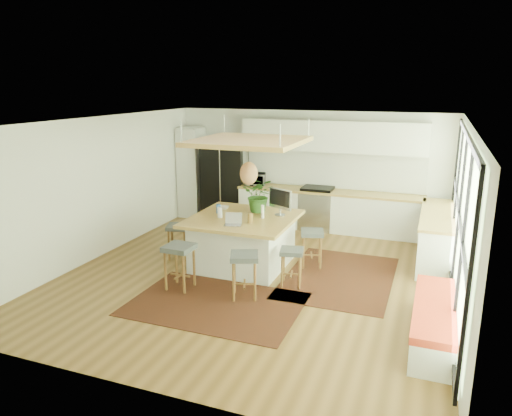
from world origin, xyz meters
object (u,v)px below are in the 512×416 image
at_px(stool_near_right, 244,276).
at_px(stool_right_back, 312,248).
at_px(stool_right_front, 292,265).
at_px(island, 243,241).
at_px(island_plant, 259,199).
at_px(stool_near_left, 180,268).
at_px(laptop, 233,219).
at_px(monitor, 280,202).
at_px(fridge, 222,182).
at_px(stool_left_side, 178,241).
at_px(microwave, 255,178).

height_order(stool_near_right, stool_right_back, stool_near_right).
bearing_deg(stool_right_front, stool_right_back, 84.26).
distance_m(island, island_plant, 0.87).
bearing_deg(stool_near_left, island_plant, 68.56).
relative_size(laptop, island_plant, 0.47).
bearing_deg(stool_near_left, laptop, 52.99).
height_order(stool_right_front, monitor, monitor).
bearing_deg(stool_right_back, stool_near_left, -135.39).
distance_m(island, stool_near_left, 1.47).
bearing_deg(stool_right_back, laptop, -140.99).
xyz_separation_m(fridge, stool_near_right, (2.24, -4.08, -0.57)).
xyz_separation_m(fridge, island_plant, (1.84, -2.32, 0.26)).
height_order(fridge, stool_near_right, fridge).
bearing_deg(island_plant, stool_near_right, -77.00).
distance_m(stool_right_back, island_plant, 1.35).
distance_m(stool_near_left, monitor, 2.24).
xyz_separation_m(stool_near_left, stool_right_front, (1.68, 0.78, 0.00)).
distance_m(stool_near_right, island_plant, 1.99).
relative_size(island, laptop, 5.98).
height_order(fridge, stool_right_back, fridge).
relative_size(island, stool_right_back, 2.68).
relative_size(fridge, stool_near_left, 2.64).
distance_m(stool_near_right, laptop, 1.14).
relative_size(stool_right_front, monitor, 1.16).
height_order(island, stool_left_side, island).
bearing_deg(stool_near_left, stool_right_front, 24.87).
height_order(island, monitor, monitor).
bearing_deg(laptop, stool_right_back, 24.91).
relative_size(stool_right_back, monitor, 1.26).
xyz_separation_m(stool_right_front, stool_right_back, (0.10, 0.98, 0.00)).
distance_m(stool_near_right, microwave, 4.37).
bearing_deg(fridge, stool_right_front, -66.65).
distance_m(stool_near_left, microwave, 4.21).
bearing_deg(stool_left_side, island, 4.78).
height_order(monitor, microwave, monitor).
xyz_separation_m(stool_near_left, microwave, (-0.26, 4.14, 0.74)).
bearing_deg(stool_right_back, microwave, 130.56).
height_order(fridge, island_plant, fridge).
relative_size(fridge, stool_right_back, 2.89).
relative_size(stool_near_right, monitor, 1.33).
height_order(fridge, stool_right_front, fridge).
bearing_deg(island, monitor, 31.57).
xyz_separation_m(stool_near_right, microwave, (-1.38, 4.08, 0.74)).
distance_m(stool_right_back, monitor, 1.04).
height_order(stool_near_left, stool_right_back, stool_near_left).
distance_m(stool_near_left, stool_right_back, 2.50).
height_order(island, stool_near_left, island).
bearing_deg(monitor, stool_near_right, -65.10).
height_order(stool_right_back, stool_left_side, stool_right_back).
distance_m(island, monitor, 1.01).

